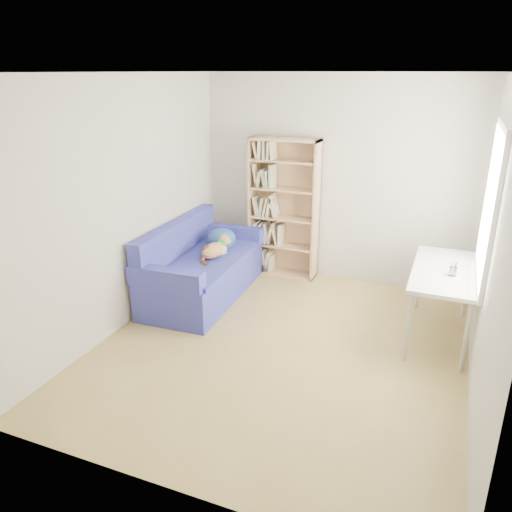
{
  "coord_description": "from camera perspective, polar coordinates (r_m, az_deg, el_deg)",
  "views": [
    {
      "loc": [
        1.4,
        -4.17,
        2.62
      ],
      "look_at": [
        -0.37,
        0.22,
        0.85
      ],
      "focal_mm": 35.0,
      "sensor_mm": 36.0,
      "label": 1
    }
  ],
  "objects": [
    {
      "name": "sofa",
      "position": [
        6.12,
        -6.32,
        -1.43
      ],
      "size": [
        0.95,
        1.87,
        0.91
      ],
      "rotation": [
        0.0,
        0.0,
        0.04
      ],
      "color": "navy",
      "rests_on": "ground"
    },
    {
      "name": "desk",
      "position": [
        5.34,
        20.68,
        -2.11
      ],
      "size": [
        0.61,
        1.33,
        0.75
      ],
      "color": "silver",
      "rests_on": "ground"
    },
    {
      "name": "pen_cup",
      "position": [
        5.17,
        21.6,
        -1.53
      ],
      "size": [
        0.08,
        0.08,
        0.15
      ],
      "color": "white",
      "rests_on": "desk"
    },
    {
      "name": "ground",
      "position": [
        5.12,
        2.96,
        -10.3
      ],
      "size": [
        4.0,
        4.0,
        0.0
      ],
      "primitive_type": "plane",
      "color": "olive",
      "rests_on": "ground"
    },
    {
      "name": "room_shell",
      "position": [
        4.51,
        4.68,
        7.84
      ],
      "size": [
        3.54,
        4.04,
        2.62
      ],
      "color": "silver",
      "rests_on": "ground"
    },
    {
      "name": "bookshelf",
      "position": [
        6.59,
        3.15,
        4.81
      ],
      "size": [
        0.91,
        0.28,
        1.82
      ],
      "color": "tan",
      "rests_on": "ground"
    }
  ]
}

